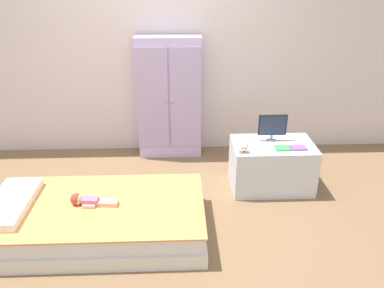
% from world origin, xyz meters
% --- Properties ---
extents(ground_plane, '(10.00, 10.00, 0.02)m').
position_xyz_m(ground_plane, '(0.00, 0.00, -0.01)').
color(ground_plane, brown).
extents(back_wall, '(6.40, 0.05, 2.70)m').
position_xyz_m(back_wall, '(0.00, 1.57, 1.35)').
color(back_wall, silver).
rests_on(back_wall, ground_plane).
extents(bed, '(1.78, 0.96, 0.29)m').
position_xyz_m(bed, '(-0.48, -0.10, 0.14)').
color(bed, silver).
rests_on(bed, ground_plane).
extents(pillow, '(0.32, 0.69, 0.07)m').
position_xyz_m(pillow, '(-1.17, -0.10, 0.32)').
color(pillow, white).
rests_on(pillow, bed).
extents(doll, '(0.39, 0.14, 0.10)m').
position_xyz_m(doll, '(-0.57, -0.09, 0.32)').
color(doll, '#D6668E').
rests_on(doll, bed).
extents(wardrobe, '(0.72, 0.30, 1.39)m').
position_xyz_m(wardrobe, '(0.12, 1.39, 0.70)').
color(wardrobe, silver).
rests_on(wardrobe, ground_plane).
extents(tv_stand, '(0.80, 0.51, 0.48)m').
position_xyz_m(tv_stand, '(1.15, 0.59, 0.24)').
color(tv_stand, silver).
rests_on(tv_stand, ground_plane).
extents(tv_monitor, '(0.28, 0.10, 0.27)m').
position_xyz_m(tv_monitor, '(1.14, 0.68, 0.64)').
color(tv_monitor, '#99999E').
rests_on(tv_monitor, tv_stand).
extents(rocking_horse_toy, '(0.09, 0.04, 0.11)m').
position_xyz_m(rocking_horse_toy, '(0.83, 0.41, 0.53)').
color(rocking_horse_toy, '#8E6642').
rests_on(rocking_horse_toy, tv_stand).
extents(book_green, '(0.14, 0.11, 0.02)m').
position_xyz_m(book_green, '(1.21, 0.47, 0.49)').
color(book_green, '#429E51').
rests_on(book_green, tv_stand).
extents(book_purple, '(0.15, 0.10, 0.02)m').
position_xyz_m(book_purple, '(1.36, 0.47, 0.49)').
color(book_purple, '#8E51B2').
rests_on(book_purple, tv_stand).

